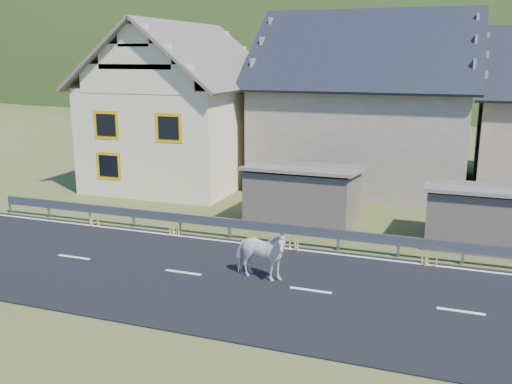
% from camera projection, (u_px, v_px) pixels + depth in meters
% --- Properties ---
extents(ground, '(160.00, 160.00, 0.00)m').
position_uv_depth(ground, '(311.00, 292.00, 16.07)').
color(ground, '#354119').
rests_on(ground, ground).
extents(road, '(60.00, 7.00, 0.04)m').
position_uv_depth(road, '(311.00, 291.00, 16.07)').
color(road, black).
rests_on(road, ground).
extents(lane_markings, '(60.00, 6.60, 0.01)m').
position_uv_depth(lane_markings, '(311.00, 290.00, 16.06)').
color(lane_markings, silver).
rests_on(lane_markings, road).
extents(guardrail, '(28.10, 0.09, 0.75)m').
position_uv_depth(guardrail, '(338.00, 235.00, 19.31)').
color(guardrail, '#93969B').
rests_on(guardrail, ground).
extents(shed_left, '(4.30, 3.30, 2.40)m').
position_uv_depth(shed_left, '(303.00, 196.00, 22.42)').
color(shed_left, '#6E5D50').
rests_on(shed_left, ground).
extents(shed_right, '(3.80, 2.90, 2.20)m').
position_uv_depth(shed_right, '(480.00, 217.00, 19.84)').
color(shed_right, '#6E5D50').
rests_on(shed_right, ground).
extents(house_cream, '(7.80, 9.80, 8.30)m').
position_uv_depth(house_cream, '(182.00, 98.00, 29.32)').
color(house_cream, beige).
rests_on(house_cream, ground).
extents(house_stone_a, '(10.80, 9.80, 8.90)m').
position_uv_depth(house_stone_a, '(367.00, 93.00, 29.04)').
color(house_stone_a, gray).
rests_on(house_stone_a, ground).
extents(mountain, '(440.00, 280.00, 260.00)m').
position_uv_depth(mountain, '(464.00, 139.00, 183.76)').
color(mountain, '#283C17').
rests_on(mountain, ground).
extents(conifer_patch, '(76.00, 50.00, 28.00)m').
position_uv_depth(conifer_patch, '(201.00, 57.00, 133.40)').
color(conifer_patch, black).
rests_on(conifer_patch, ground).
extents(horse, '(1.05, 1.91, 1.54)m').
position_uv_depth(horse, '(260.00, 254.00, 16.70)').
color(horse, silver).
rests_on(horse, road).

